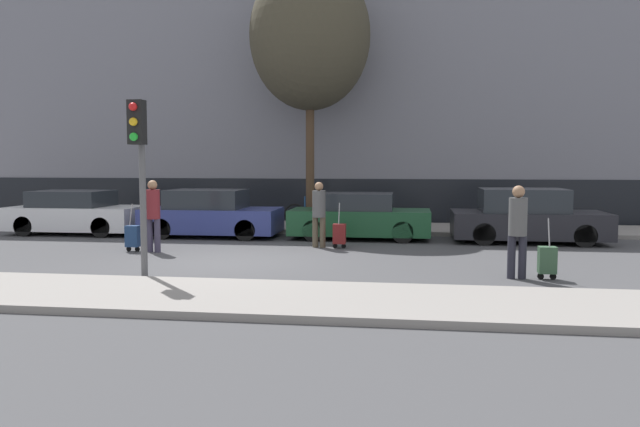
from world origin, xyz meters
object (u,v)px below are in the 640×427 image
at_px(pedestrian_left, 153,211).
at_px(bare_tree_near_crossing, 310,36).
at_px(trolley_left, 133,236).
at_px(trolley_right, 547,260).
at_px(parked_car_0, 76,213).
at_px(parked_bicycle, 310,214).
at_px(trolley_center, 339,234).
at_px(traffic_light, 139,152).
at_px(parked_car_1, 211,215).
at_px(parked_car_3, 526,217).
at_px(pedestrian_center, 319,210).
at_px(pedestrian_right, 518,226).
at_px(parked_car_2, 359,217).

bearing_deg(pedestrian_left, bare_tree_near_crossing, 66.55).
relative_size(trolley_left, trolley_right, 1.02).
bearing_deg(parked_car_0, parked_bicycle, 18.30).
distance_m(trolley_center, parked_bicycle, 4.64).
relative_size(trolley_right, traffic_light, 0.35).
xyz_separation_m(trolley_left, trolley_right, (9.32, -2.37, -0.01)).
height_order(trolley_left, trolley_center, trolley_left).
xyz_separation_m(parked_car_1, trolley_right, (8.38, -5.63, -0.28)).
height_order(parked_car_0, parked_car_1, parked_car_1).
bearing_deg(trolley_right, trolley_center, 139.76).
bearing_deg(parked_bicycle, parked_car_3, -20.88).
height_order(pedestrian_center, pedestrian_right, pedestrian_right).
height_order(pedestrian_left, parked_bicycle, pedestrian_left).
xyz_separation_m(parked_car_2, trolley_right, (4.02, -5.72, -0.26)).
bearing_deg(parked_car_1, parked_bicycle, 43.40).
xyz_separation_m(pedestrian_right, trolley_right, (0.55, -0.01, -0.64)).
height_order(parked_car_2, bare_tree_near_crossing, bare_tree_near_crossing).
xyz_separation_m(parked_car_1, parked_car_2, (4.37, 0.09, -0.03)).
relative_size(traffic_light, parked_bicycle, 1.87).
bearing_deg(traffic_light, pedestrian_right, 10.17).
xyz_separation_m(traffic_light, bare_tree_near_crossing, (1.61, 9.59, 3.90)).
distance_m(parked_car_0, pedestrian_center, 8.11).
xyz_separation_m(pedestrian_center, trolley_center, (0.54, -0.09, -0.59)).
height_order(pedestrian_center, bare_tree_near_crossing, bare_tree_near_crossing).
xyz_separation_m(parked_car_2, trolley_center, (-0.32, -2.05, -0.25)).
relative_size(parked_car_3, trolley_right, 3.53).
xyz_separation_m(parked_car_2, bare_tree_near_crossing, (-1.83, 2.64, 5.66)).
relative_size(trolley_left, pedestrian_center, 0.70).
height_order(parked_car_1, parked_car_2, parked_car_1).
relative_size(parked_car_2, pedestrian_right, 2.25).
bearing_deg(trolley_left, pedestrian_right, -15.09).
distance_m(parked_car_1, pedestrian_right, 9.65).
distance_m(pedestrian_right, parked_bicycle, 9.64).
height_order(parked_car_3, traffic_light, traffic_light).
height_order(pedestrian_right, bare_tree_near_crossing, bare_tree_near_crossing).
bearing_deg(parked_car_2, traffic_light, -116.39).
bearing_deg(pedestrian_center, parked_car_2, -104.02).
height_order(pedestrian_center, trolley_right, pedestrian_center).
relative_size(parked_car_2, bare_tree_near_crossing, 0.46).
xyz_separation_m(parked_car_2, parked_car_3, (4.63, -0.08, 0.06)).
xyz_separation_m(parked_car_0, pedestrian_right, (12.18, -5.78, 0.38)).
bearing_deg(parked_car_0, parked_car_3, -0.65).
bearing_deg(trolley_center, bare_tree_near_crossing, 107.88).
height_order(traffic_light, bare_tree_near_crossing, bare_tree_near_crossing).
bearing_deg(traffic_light, trolley_left, 117.20).
distance_m(parked_car_0, bare_tree_near_crossing, 9.27).
relative_size(parked_car_1, pedestrian_center, 2.34).
bearing_deg(trolley_right, bare_tree_near_crossing, 124.99).
height_order(pedestrian_left, pedestrian_right, pedestrian_right).
height_order(parked_car_0, parked_car_3, parked_car_3).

